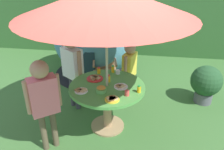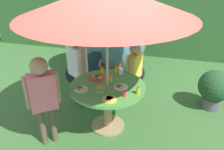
% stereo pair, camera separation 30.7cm
% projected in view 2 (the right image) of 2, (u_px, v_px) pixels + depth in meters
% --- Properties ---
extents(ground_plane, '(10.00, 10.00, 0.02)m').
position_uv_depth(ground_plane, '(108.00, 126.00, 3.62)').
color(ground_plane, '#3D6B33').
extents(hedge_backdrop, '(9.00, 0.70, 1.90)m').
position_uv_depth(hedge_backdrop, '(142.00, 19.00, 6.25)').
color(hedge_backdrop, '#33602D').
rests_on(hedge_backdrop, ground_plane).
extents(garden_table, '(1.11, 1.11, 0.74)m').
position_uv_depth(garden_table, '(108.00, 95.00, 3.36)').
color(garden_table, tan).
rests_on(garden_table, ground_plane).
extents(patio_umbrella, '(2.28, 2.28, 2.13)m').
position_uv_depth(patio_umbrella, '(107.00, 1.00, 2.75)').
color(patio_umbrella, '#B7AD8C').
rests_on(patio_umbrella, ground_plane).
extents(wooden_chair, '(0.53, 0.51, 0.91)m').
position_uv_depth(wooden_chair, '(111.00, 66.00, 4.43)').
color(wooden_chair, '#93704C').
rests_on(wooden_chair, ground_plane).
extents(dome_tent, '(2.10, 2.10, 1.62)m').
position_uv_depth(dome_tent, '(105.00, 40.00, 5.06)').
color(dome_tent, teal).
rests_on(dome_tent, ground_plane).
extents(potted_plant, '(0.56, 0.56, 0.72)m').
position_uv_depth(potted_plant, '(214.00, 88.00, 3.90)').
color(potted_plant, '#595960').
rests_on(potted_plant, ground_plane).
extents(child_in_yellow_shirt, '(0.25, 0.38, 1.15)m').
position_uv_depth(child_in_yellow_shirt, '(134.00, 66.00, 3.91)').
color(child_in_yellow_shirt, brown).
rests_on(child_in_yellow_shirt, ground_plane).
extents(child_in_white_shirt, '(0.40, 0.36, 1.35)m').
position_uv_depth(child_in_white_shirt, '(77.00, 61.00, 3.78)').
color(child_in_white_shirt, '#3F3F47').
rests_on(child_in_white_shirt, ground_plane).
extents(child_in_pink_shirt, '(0.39, 0.36, 1.33)m').
position_uv_depth(child_in_pink_shirt, '(43.00, 92.00, 2.92)').
color(child_in_pink_shirt, brown).
rests_on(child_in_pink_shirt, ground_plane).
extents(snack_bowl, '(0.15, 0.15, 0.08)m').
position_uv_depth(snack_bowl, '(100.00, 89.00, 3.12)').
color(snack_bowl, '#66B259').
rests_on(snack_bowl, garden_table).
extents(plate_far_right, '(0.20, 0.20, 0.03)m').
position_uv_depth(plate_far_right, '(121.00, 87.00, 3.23)').
color(plate_far_right, white).
rests_on(plate_far_right, garden_table).
extents(plate_mid_left, '(0.25, 0.25, 0.03)m').
position_uv_depth(plate_mid_left, '(97.00, 77.00, 3.49)').
color(plate_mid_left, red).
rests_on(plate_mid_left, garden_table).
extents(plate_far_left, '(0.19, 0.19, 0.03)m').
position_uv_depth(plate_far_left, '(81.00, 89.00, 3.17)').
color(plate_far_left, white).
rests_on(plate_far_left, garden_table).
extents(plate_center_front, '(0.20, 0.20, 0.03)m').
position_uv_depth(plate_center_front, '(109.00, 99.00, 2.93)').
color(plate_center_front, yellow).
rests_on(plate_center_front, garden_table).
extents(juice_bottle_near_left, '(0.05, 0.05, 0.11)m').
position_uv_depth(juice_bottle_near_left, '(138.00, 91.00, 3.05)').
color(juice_bottle_near_left, yellow).
rests_on(juice_bottle_near_left, garden_table).
extents(juice_bottle_near_right, '(0.05, 0.05, 0.12)m').
position_uv_depth(juice_bottle_near_right, '(116.00, 69.00, 3.65)').
color(juice_bottle_near_right, yellow).
rests_on(juice_bottle_near_right, garden_table).
extents(juice_bottle_center_back, '(0.06, 0.06, 0.11)m').
position_uv_depth(juice_bottle_center_back, '(110.00, 78.00, 3.37)').
color(juice_bottle_center_back, yellow).
rests_on(juice_bottle_center_back, garden_table).
extents(juice_bottle_mid_right, '(0.05, 0.05, 0.11)m').
position_uv_depth(juice_bottle_mid_right, '(102.00, 70.00, 3.64)').
color(juice_bottle_mid_right, yellow).
rests_on(juice_bottle_mid_right, garden_table).
extents(cup_near, '(0.06, 0.06, 0.07)m').
position_uv_depth(cup_near, '(125.00, 94.00, 3.00)').
color(cup_near, '#E04C47').
rests_on(cup_near, garden_table).
extents(cup_far, '(0.07, 0.07, 0.07)m').
position_uv_depth(cup_far, '(121.00, 72.00, 3.60)').
color(cup_far, white).
rests_on(cup_far, garden_table).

